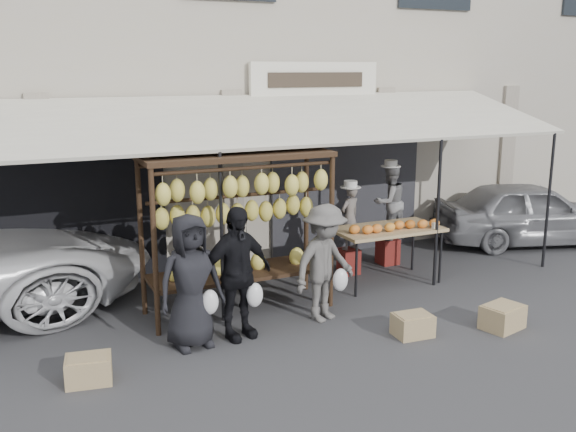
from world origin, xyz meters
name	(u,v)px	position (x,y,z in m)	size (l,w,h in m)	color
ground_plane	(328,339)	(0.00, 0.00, 0.00)	(90.00, 90.00, 0.00)	#2D2D30
shophouse	(181,53)	(0.00, 6.50, 3.65)	(24.00, 6.15, 7.30)	#A9A093
awning	(259,121)	(0.01, 2.28, 2.57)	(10.00, 2.35, 2.92)	beige
banana_rack	(239,202)	(-0.67, 1.37, 1.57)	(2.60, 0.90, 2.24)	black
produce_table	(389,230)	(1.88, 1.53, 0.88)	(1.70, 0.90, 1.04)	tan
vendor_left	(350,217)	(1.56, 2.22, 0.96)	(0.39, 0.26, 1.07)	#69605C
vendor_right	(389,202)	(2.46, 2.42, 1.10)	(0.63, 0.49, 1.30)	gray
customer_left	(190,281)	(-1.61, 0.54, 0.83)	(0.81, 0.53, 1.67)	black
customer_mid	(236,273)	(-1.02, 0.55, 0.85)	(1.00, 0.42, 1.70)	black
customer_right	(324,263)	(0.26, 0.61, 0.80)	(1.04, 0.60, 1.60)	#575451
stool_left	(349,261)	(1.56, 2.22, 0.21)	(0.30, 0.30, 0.43)	maroon
stool_right	(388,251)	(2.46, 2.42, 0.23)	(0.32, 0.32, 0.45)	maroon
crate_near_a	(413,325)	(1.04, -0.34, 0.14)	(0.47, 0.36, 0.28)	tan
crate_near_b	(502,317)	(2.25, -0.64, 0.16)	(0.52, 0.40, 0.31)	tan
crate_far	(89,370)	(-2.91, 0.09, 0.15)	(0.48, 0.37, 0.29)	tan
sedan	(530,213)	(5.67, 2.38, 0.62)	(1.47, 3.64, 1.24)	gray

